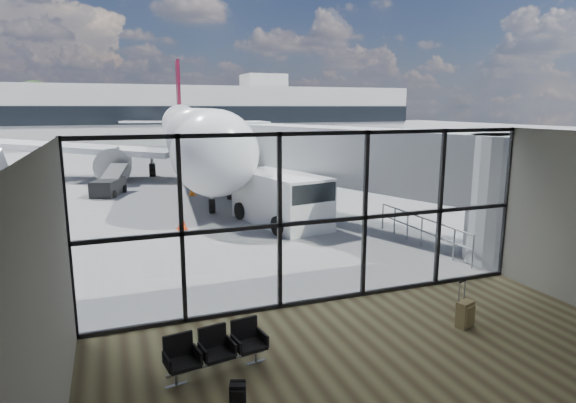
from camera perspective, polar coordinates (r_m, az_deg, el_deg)
ground at (r=51.45m, az=-14.73°, el=5.11°), size 220.00×220.00×0.00m
lounge_shell at (r=8.31m, az=18.23°, el=-6.43°), size 12.02×8.01×4.51m
glass_curtain_wall at (r=12.38m, az=4.23°, el=-2.12°), size 12.10×0.12×4.50m
jet_bridge at (r=20.71m, az=8.47°, el=4.59°), size 8.00×16.50×4.33m
apron_railing at (r=18.46m, az=15.54°, el=-2.94°), size 0.06×5.46×1.11m
far_terminal at (r=73.06m, az=-17.16°, el=9.97°), size 80.00×12.20×11.00m
tree_5 at (r=83.54m, az=-27.74°, el=10.44°), size 6.27×6.27×9.03m
seating_row at (r=9.85m, az=-8.63°, el=-16.74°), size 2.00×0.86×0.89m
backpack at (r=8.99m, az=-5.98°, el=-21.75°), size 0.33×0.32×0.42m
suitcase at (r=12.23m, az=20.27°, el=-12.41°), size 0.47×0.39×1.12m
airliner at (r=38.01m, az=-11.56°, el=7.83°), size 33.27×38.64×9.96m
service_van at (r=21.04m, az=-0.73°, el=0.37°), size 3.32×5.49×2.23m
belt_loader at (r=30.09m, az=-20.48°, el=1.77°), size 2.31×3.74×1.63m
traffic_cone_a at (r=20.78m, az=-12.47°, el=-2.42°), size 0.44×0.44×0.63m
traffic_cone_b at (r=26.50m, az=-2.83°, el=0.75°), size 0.45×0.45×0.65m
traffic_cone_c at (r=28.63m, az=-11.29°, el=1.29°), size 0.42×0.42×0.61m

